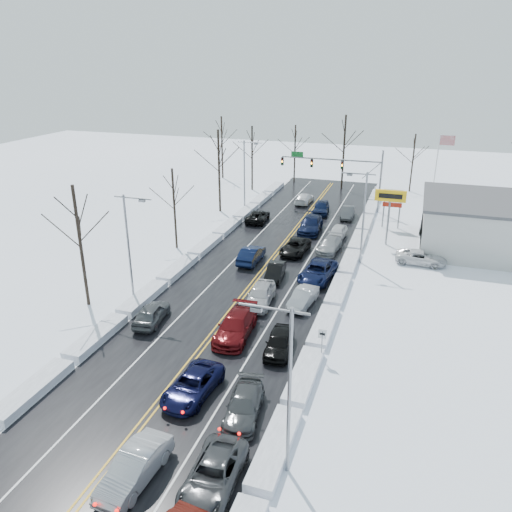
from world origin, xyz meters
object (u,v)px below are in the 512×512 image
(tires_plus_sign, at_px, (390,200))
(flagpole, at_px, (437,167))
(oncoming_car_0, at_px, (251,262))
(traffic_signal_mast, at_px, (341,168))

(tires_plus_sign, xyz_separation_m, flagpole, (4.67, 14.01, 0.93))
(flagpole, xyz_separation_m, oncoming_car_0, (-16.91, -23.20, -5.93))
(tires_plus_sign, distance_m, oncoming_car_0, 16.11)
(traffic_signal_mast, height_order, oncoming_car_0, traffic_signal_mast)
(traffic_signal_mast, relative_size, tires_plus_sign, 2.21)
(flagpole, bearing_deg, traffic_signal_mast, -170.27)
(traffic_signal_mast, distance_m, oncoming_car_0, 22.50)
(flagpole, bearing_deg, oncoming_car_0, -126.09)
(tires_plus_sign, bearing_deg, flagpole, 71.56)
(tires_plus_sign, relative_size, oncoming_car_0, 1.28)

